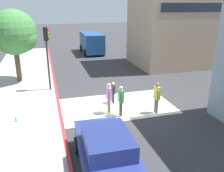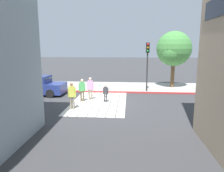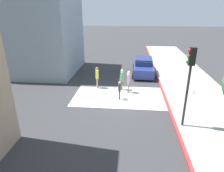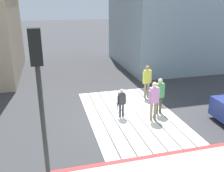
% 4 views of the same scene
% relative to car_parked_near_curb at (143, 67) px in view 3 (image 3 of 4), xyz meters
% --- Properties ---
extents(ground_plane, '(120.00, 120.00, 0.00)m').
position_rel_car_parked_near_curb_xyz_m(ground_plane, '(2.00, 5.31, -0.73)').
color(ground_plane, '#38383A').
extents(crosswalk_stripes, '(6.40, 3.80, 0.01)m').
position_rel_car_parked_near_curb_xyz_m(crosswalk_stripes, '(2.00, 5.31, -0.73)').
color(crosswalk_stripes, silver).
rests_on(crosswalk_stripes, ground).
extents(sidewalk_west, '(4.80, 40.00, 0.12)m').
position_rel_car_parked_near_curb_xyz_m(sidewalk_west, '(-3.60, 5.31, -0.67)').
color(sidewalk_west, '#ADA8A0').
rests_on(sidewalk_west, ground).
extents(curb_painted, '(0.16, 40.00, 0.13)m').
position_rel_car_parked_near_curb_xyz_m(curb_painted, '(-1.25, 5.31, -0.67)').
color(curb_painted, '#BC3333').
rests_on(curb_painted, ground).
extents(building_far_south, '(8.00, 7.04, 8.61)m').
position_rel_car_parked_near_curb_xyz_m(building_far_south, '(10.50, -0.34, 3.57)').
color(building_far_south, '#8C9EA8').
rests_on(building_far_south, ground).
extents(car_parked_near_curb, '(2.09, 4.36, 1.57)m').
position_rel_car_parked_near_curb_xyz_m(car_parked_near_curb, '(0.00, 0.00, 0.00)').
color(car_parked_near_curb, navy).
rests_on(car_parked_near_curb, ground).
extents(traffic_light_corner, '(0.39, 0.28, 4.24)m').
position_rel_car_parked_near_curb_xyz_m(traffic_light_corner, '(-1.58, 8.94, 2.30)').
color(traffic_light_corner, '#2D2D2D').
rests_on(traffic_light_corner, ground).
extents(water_bottle, '(0.07, 0.07, 0.22)m').
position_rel_car_parked_near_curb_xyz_m(water_bottle, '(-3.41, 4.61, -0.50)').
color(water_bottle, '#33A5BF').
rests_on(water_bottle, sidewalk_west).
extents(pedestrian_adult_lead, '(0.25, 0.50, 1.73)m').
position_rel_car_parked_near_curb_xyz_m(pedestrian_adult_lead, '(3.78, 3.86, 0.27)').
color(pedestrian_adult_lead, gray).
rests_on(pedestrian_adult_lead, ground).
extents(pedestrian_adult_trailing, '(0.22, 0.49, 1.65)m').
position_rel_car_parked_near_curb_xyz_m(pedestrian_adult_trailing, '(1.84, 4.07, 0.23)').
color(pedestrian_adult_trailing, brown).
rests_on(pedestrian_adult_trailing, ground).
extents(pedestrian_adult_side, '(0.23, 0.49, 1.69)m').
position_rel_car_parked_near_curb_xyz_m(pedestrian_adult_side, '(1.33, 4.57, 0.25)').
color(pedestrian_adult_side, gray).
rests_on(pedestrian_adult_side, ground).
extents(pedestrian_child_with_racket, '(0.29, 0.41, 1.30)m').
position_rel_car_parked_near_curb_xyz_m(pedestrian_child_with_racket, '(1.93, 5.80, -0.00)').
color(pedestrian_child_with_racket, '#333338').
rests_on(pedestrian_child_with_racket, ground).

